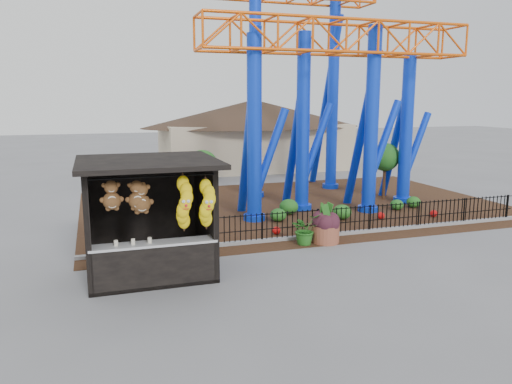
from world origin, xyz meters
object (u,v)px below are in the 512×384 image
object	(u,v)px
terracotta_planter	(325,234)
potted_plant	(305,229)
prize_booth	(151,221)
roller_coaster	(319,56)

from	to	relation	value
terracotta_planter	potted_plant	bearing A→B (deg)	178.52
prize_booth	roller_coaster	world-z (taller)	roller_coaster
potted_plant	roller_coaster	bearing A→B (deg)	44.79
terracotta_planter	potted_plant	size ratio (longest dim) A/B	0.88
prize_booth	terracotta_planter	bearing A→B (deg)	14.34
roller_coaster	potted_plant	xyz separation A→B (m)	(-3.07, -5.83, -5.93)
prize_booth	terracotta_planter	size ratio (longest dim) A/B	3.89
roller_coaster	terracotta_planter	xyz separation A→B (m)	(-2.34, -5.84, -6.15)
roller_coaster	prize_booth	bearing A→B (deg)	-137.90
prize_booth	terracotta_planter	distance (m)	6.07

